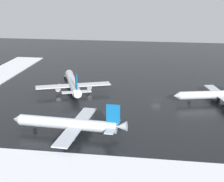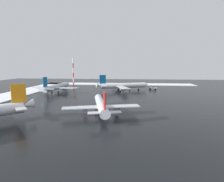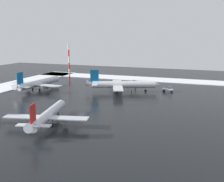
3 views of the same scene
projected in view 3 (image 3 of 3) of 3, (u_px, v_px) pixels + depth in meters
The scene contains 10 objects.
ground_plane at pixel (81, 108), 94.56m from camera, with size 240.00×240.00×0.00m, color black.
snow_bank_left at pixel (135, 78), 156.10m from camera, with size 14.00×116.00×0.30m, color white.
airplane_parked_portside at pixel (122, 85), 119.98m from camera, with size 25.99×30.75×9.48m.
airplane_foreground_jet at pixel (38, 83), 124.42m from camera, with size 30.89×25.63×9.17m.
airplane_far_rear at pixel (48, 115), 76.32m from camera, with size 27.46×23.03×8.25m.
pushback_tug at pixel (168, 89), 120.35m from camera, with size 2.41×4.66×2.50m.
ground_crew_by_nose_gear at pixel (135, 88), 124.85m from camera, with size 0.36×0.36×1.71m.
ground_crew_beside_wing at pixel (132, 90), 119.02m from camera, with size 0.36×0.36×1.71m.
ground_crew_mid_apron at pixel (122, 91), 118.07m from camera, with size 0.36×0.36×1.71m.
antenna_mast at pixel (69, 63), 145.44m from camera, with size 0.70×0.70×19.65m.
Camera 3 is at (82.27, 41.52, 24.21)m, focal length 45.00 mm.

